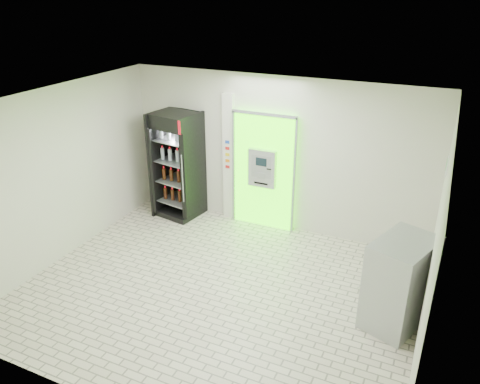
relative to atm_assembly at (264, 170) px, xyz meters
The scene contains 7 objects.
ground 2.69m from the atm_assembly, 85.26° to the right, with size 6.00×6.00×0.00m, color beige.
room_shell 2.51m from the atm_assembly, 85.26° to the right, with size 6.00×6.00×6.00m.
atm_assembly is the anchor object (origin of this frame).
pillar 0.79m from the atm_assembly, behind, with size 0.22×0.11×2.60m.
beverage_cooler 1.81m from the atm_assembly, behind, with size 0.94×0.89×2.19m.
steel_cabinet 3.53m from the atm_assembly, 35.03° to the right, with size 0.98×1.16×1.33m.
exit_sign 3.48m from the atm_assembly, 17.65° to the right, with size 0.02×0.22×0.26m.
Camera 1 is at (2.89, -5.47, 4.50)m, focal length 35.00 mm.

